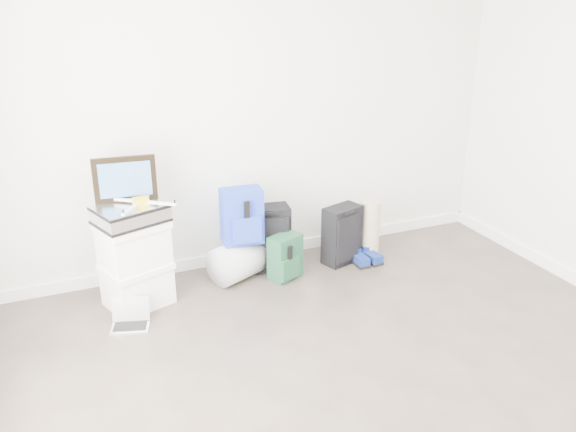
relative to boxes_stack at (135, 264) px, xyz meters
name	(u,v)px	position (x,y,z in m)	size (l,w,h in m)	color
room_envelope	(437,127)	(1.07, -2.06, 1.39)	(4.52, 5.02, 2.71)	silver
boxes_stack	(135,264)	(0.00, 0.00, 0.00)	(0.56, 0.51, 0.67)	white
briefcase	(130,214)	(0.00, 0.00, 0.40)	(0.48, 0.35, 0.14)	#B2B2B7
painting	(125,179)	(0.00, 0.10, 0.64)	(0.45, 0.08, 0.34)	black
drone	(141,201)	(0.08, -0.02, 0.49)	(0.45, 0.45, 0.05)	yellow
duffel_bag	(242,259)	(0.88, 0.12, -0.17)	(0.32, 0.32, 0.52)	#9A9EA3
blue_backpack	(242,217)	(0.88, 0.09, 0.21)	(0.34, 0.26, 0.45)	#1A29AB
large_suitcase	(268,238)	(1.13, 0.17, -0.05)	(0.39, 0.28, 0.56)	black
green_backpack	(286,258)	(1.20, -0.05, -0.15)	(0.31, 0.28, 0.38)	#153B26
carry_on	(342,235)	(1.76, 0.03, -0.08)	(0.37, 0.29, 0.51)	black
shoes	(364,258)	(1.94, -0.05, -0.29)	(0.24, 0.27, 0.09)	black
rolled_rug	(370,229)	(2.05, 0.06, -0.08)	(0.17, 0.17, 0.52)	gray
laptop	(131,320)	(-0.11, -0.29, -0.29)	(0.31, 0.26, 0.19)	silver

